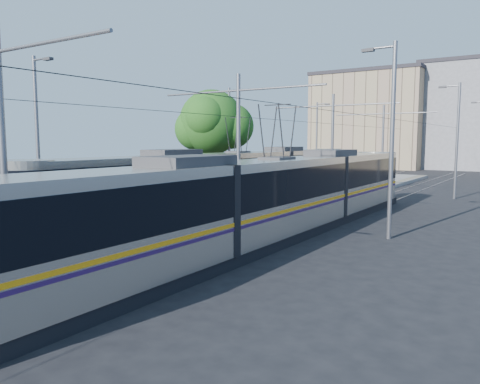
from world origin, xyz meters
The scene contains 12 objects.
ground centered at (0.00, 0.00, 0.00)m, with size 160.00×160.00×0.00m, color black.
platform centered at (0.00, 17.00, 0.15)m, with size 4.00×50.00×0.30m, color gray.
tactile_strip_left centered at (-1.45, 17.00, 0.30)m, with size 0.70×50.00×0.01m, color gray.
tactile_strip_right centered at (1.45, 17.00, 0.30)m, with size 0.70×50.00×0.01m, color gray.
rails centered at (0.00, 17.00, 0.02)m, with size 8.71×70.00×0.03m.
tram_left centered at (-3.60, 13.35, 1.71)m, with size 2.43×30.94×5.50m.
tram_right centered at (3.60, 5.44, 1.86)m, with size 2.43×28.35×5.50m.
catenary centered at (0.00, 14.15, 4.52)m, with size 9.20×70.00×7.00m.
street_lamps centered at (0.00, 21.00, 4.18)m, with size 15.18×38.22×8.00m.
shelter centered at (0.27, 11.89, 1.61)m, with size 0.74×1.16×2.50m.
tree centered at (-8.64, 17.96, 5.37)m, with size 5.47×5.06×7.94m.
building_left centered at (-10.00, 60.00, 7.13)m, with size 16.32×12.24×14.24m.
Camera 1 is at (12.87, -11.34, 4.07)m, focal length 35.00 mm.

